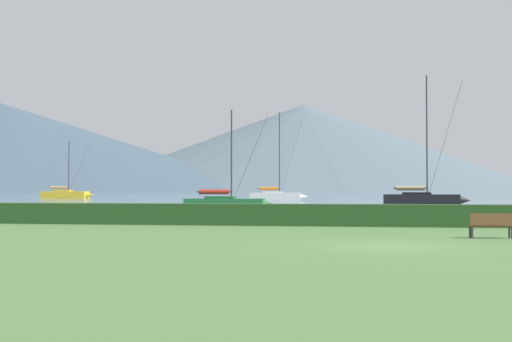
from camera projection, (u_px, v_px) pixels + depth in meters
ground_plane at (386, 246)px, 21.28m from camera, size 1000.00×1000.00×0.00m
harbor_water at (357, 195)px, 156.77m from camera, size 320.00×246.00×0.00m
hedge_line at (375, 215)px, 32.17m from camera, size 80.00×1.20×1.08m
sailboat_slip_0 at (422, 199)px, 67.11m from camera, size 8.75×2.75×13.46m
sailboat_slip_1 at (276, 196)px, 93.69m from camera, size 8.35×2.86×12.73m
sailboat_slip_5 at (226, 203)px, 52.84m from camera, size 7.40×2.39×8.19m
sailboat_slip_6 at (66, 194)px, 112.60m from camera, size 9.04×3.07×9.80m
park_bench_near_path at (491, 224)px, 24.54m from camera, size 1.66×0.60×0.95m
distant_hill_west_ridge at (303, 148)px, 385.38m from camera, size 267.58×267.58×50.72m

